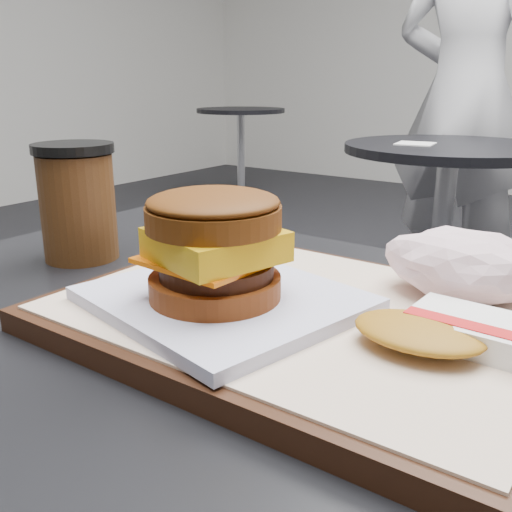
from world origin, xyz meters
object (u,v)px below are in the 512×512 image
Objects in this scene: breakfast_sandwich at (217,259)px; patron at (465,96)px; hash_brown at (452,332)px; neighbor_table at (444,203)px; coffee_cup at (78,202)px; crumpled_wrapper at (461,263)px; serving_tray at (303,318)px.

patron reaches higher than breakfast_sandwich.
hash_brown is at bearing 12.83° from breakfast_sandwich.
hash_brown is 1.70m from neighbor_table.
coffee_cup is 0.07× the size of patron.
crumpled_wrapper is at bearing 44.02° from breakfast_sandwich.
breakfast_sandwich is 1.77× the size of coffee_cup.
crumpled_wrapper reaches higher than serving_tray.
coffee_cup is at bearing 165.63° from breakfast_sandwich.
serving_tray is 1.72× the size of breakfast_sandwich.
crumpled_wrapper is at bearing 114.11° from patron.
hash_brown is at bearing -75.90° from crumpled_wrapper.
serving_tray is 2.22m from patron.
neighbor_table is 0.67m from patron.
crumpled_wrapper reaches higher than neighbor_table.
patron reaches higher than crumpled_wrapper.
serving_tray is 0.14m from crumpled_wrapper.
coffee_cup is at bearing -169.10° from crumpled_wrapper.
crumpled_wrapper is 0.39m from coffee_cup.
crumpled_wrapper is (-0.02, 0.10, 0.02)m from hash_brown.
patron is at bearing 106.35° from crumpled_wrapper.
breakfast_sandwich is 0.30× the size of neighbor_table.
crumpled_wrapper is at bearing 46.30° from serving_tray.
patron reaches higher than coffee_cup.
hash_brown is 2.26m from patron.
patron reaches higher than neighbor_table.
coffee_cup is (-0.24, 0.06, 0.00)m from breakfast_sandwich.
breakfast_sandwich is (-0.05, -0.04, 0.05)m from serving_tray.
hash_brown reaches higher than neighbor_table.
neighbor_table is at bearing 103.59° from serving_tray.
neighbor_table is (-0.09, 1.58, -0.28)m from coffee_cup.
breakfast_sandwich is 0.20m from crumpled_wrapper.
hash_brown is 0.16× the size of neighbor_table.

